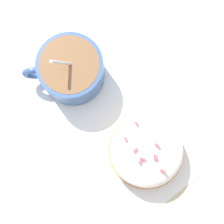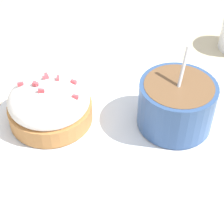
# 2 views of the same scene
# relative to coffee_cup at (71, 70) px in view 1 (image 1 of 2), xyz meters

# --- Properties ---
(ground_plane) EXTENTS (3.00, 3.00, 0.00)m
(ground_plane) POSITION_rel_coffee_cup_xyz_m (0.08, 0.02, -0.04)
(ground_plane) COLOR #C6B793
(paper_napkin) EXTENTS (0.32, 0.33, 0.00)m
(paper_napkin) POSITION_rel_coffee_cup_xyz_m (0.08, 0.02, -0.03)
(paper_napkin) COLOR white
(paper_napkin) RESTS_ON ground_plane
(coffee_cup) EXTENTS (0.09, 0.10, 0.10)m
(coffee_cup) POSITION_rel_coffee_cup_xyz_m (0.00, 0.00, 0.00)
(coffee_cup) COLOR #335184
(coffee_cup) RESTS_ON paper_napkin
(frosted_pastry) EXTENTS (0.10, 0.10, 0.06)m
(frosted_pastry) POSITION_rel_coffee_cup_xyz_m (0.15, 0.00, -0.01)
(frosted_pastry) COLOR #B2753D
(frosted_pastry) RESTS_ON paper_napkin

